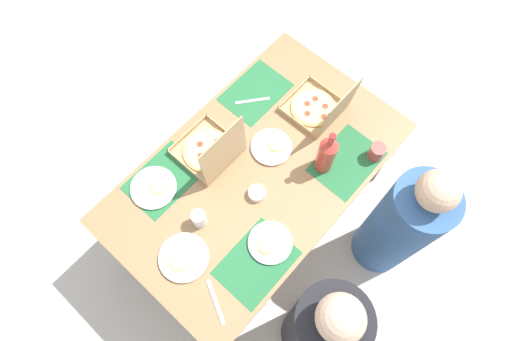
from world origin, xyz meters
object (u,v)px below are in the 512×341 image
(plate_near_left, at_px, (272,147))
(cup_spare, at_px, (377,152))
(plate_middle, at_px, (270,243))
(condiment_bowl, at_px, (257,193))
(soda_bottle, at_px, (326,154))
(diner_right_seat, at_px, (320,328))
(pizza_box_corner_left, at_px, (319,108))
(cup_red, at_px, (199,218))
(plate_far_left, at_px, (154,188))
(diner_left_seat, at_px, (400,225))
(pizza_box_corner_right, at_px, (211,151))
(plate_near_right, at_px, (183,258))

(plate_near_left, distance_m, cup_spare, 0.53)
(plate_middle, bearing_deg, condiment_bowl, -124.40)
(soda_bottle, distance_m, cup_spare, 0.29)
(soda_bottle, relative_size, diner_right_seat, 0.27)
(soda_bottle, bearing_deg, pizza_box_corner_left, -136.52)
(soda_bottle, distance_m, cup_red, 0.68)
(plate_far_left, distance_m, diner_left_seat, 1.30)
(cup_red, height_order, diner_right_seat, diner_right_seat)
(pizza_box_corner_right, relative_size, soda_bottle, 1.00)
(diner_right_seat, bearing_deg, plate_middle, -104.47)
(plate_far_left, bearing_deg, condiment_bowl, 128.17)
(plate_near_right, height_order, soda_bottle, soda_bottle)
(plate_middle, relative_size, diner_left_seat, 0.19)
(plate_far_left, bearing_deg, plate_near_left, 152.82)
(condiment_bowl, bearing_deg, plate_near_left, -154.87)
(pizza_box_corner_right, distance_m, condiment_bowl, 0.32)
(pizza_box_corner_right, bearing_deg, plate_far_left, -14.38)
(plate_near_left, xyz_separation_m, soda_bottle, (-0.10, 0.26, 0.12))
(soda_bottle, bearing_deg, cup_red, -22.12)
(soda_bottle, bearing_deg, plate_near_left, -69.40)
(pizza_box_corner_right, xyz_separation_m, cup_red, (0.29, 0.21, 0.00))
(pizza_box_corner_left, relative_size, cup_spare, 3.27)
(plate_near_left, xyz_separation_m, cup_red, (0.53, 0.00, 0.04))
(plate_far_left, xyz_separation_m, diner_left_seat, (-0.76, 1.04, -0.23))
(pizza_box_corner_right, distance_m, pizza_box_corner_left, 0.61)
(plate_middle, height_order, plate_near_right, same)
(plate_near_left, bearing_deg, soda_bottle, 110.60)
(soda_bottle, xyz_separation_m, diner_left_seat, (-0.10, 0.49, -0.35))
(cup_spare, distance_m, cup_red, 0.94)
(plate_near_left, height_order, cup_spare, cup_spare)
(plate_near_right, height_order, cup_red, cup_red)
(pizza_box_corner_right, xyz_separation_m, plate_near_right, (0.47, 0.28, -0.04))
(pizza_box_corner_right, xyz_separation_m, plate_middle, (0.15, 0.53, -0.04))
(plate_near_left, xyz_separation_m, plate_far_left, (0.56, -0.29, 0.00))
(cup_red, height_order, condiment_bowl, cup_red)
(pizza_box_corner_left, relative_size, diner_left_seat, 0.27)
(plate_near_right, bearing_deg, cup_red, -159.28)
(plate_middle, xyz_separation_m, cup_red, (0.14, -0.32, 0.04))
(plate_middle, bearing_deg, soda_bottle, -172.31)
(pizza_box_corner_right, height_order, diner_left_seat, diner_left_seat)
(plate_far_left, height_order, cup_red, cup_red)
(plate_near_left, distance_m, plate_far_left, 0.63)
(pizza_box_corner_right, xyz_separation_m, cup_spare, (-0.55, 0.63, -0.00))
(plate_far_left, relative_size, condiment_bowl, 2.65)
(cup_red, bearing_deg, diner_right_seat, 92.56)
(cup_spare, xyz_separation_m, diner_left_seat, (0.12, 0.32, -0.27))
(pizza_box_corner_right, bearing_deg, plate_near_right, 30.35)
(pizza_box_corner_right, relative_size, plate_middle, 1.53)
(pizza_box_corner_right, relative_size, diner_right_seat, 0.27)
(cup_red, height_order, diner_left_seat, diner_left_seat)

